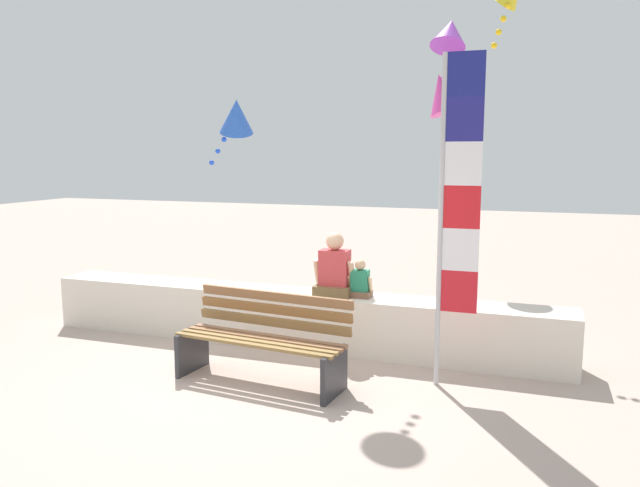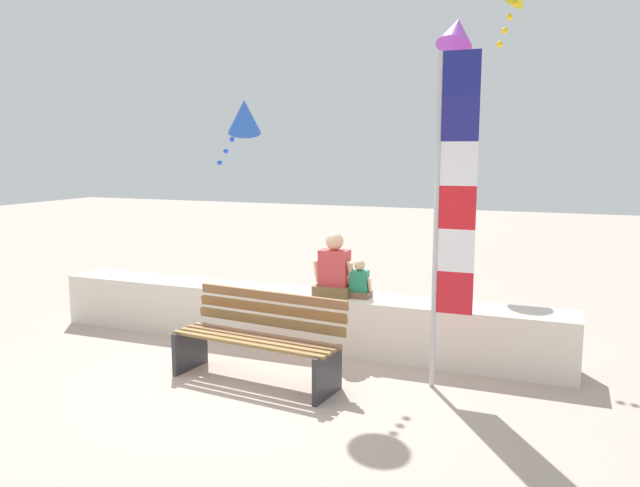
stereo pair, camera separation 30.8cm
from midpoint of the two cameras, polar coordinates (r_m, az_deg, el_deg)
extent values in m
plane|color=#B7A092|center=(6.56, -7.99, -12.34)|extent=(40.00, 40.00, 0.00)
cube|color=silver|center=(7.54, -3.63, -6.88)|extent=(6.44, 0.57, 0.66)
cube|color=olive|center=(6.18, -7.92, -9.25)|extent=(1.78, 0.26, 0.03)
cube|color=olive|center=(6.27, -7.35, -8.98)|extent=(1.78, 0.26, 0.03)
cube|color=#8B5F3C|center=(6.36, -6.79, -8.71)|extent=(1.78, 0.26, 0.03)
cube|color=#936346|center=(6.45, -6.25, -8.46)|extent=(1.78, 0.26, 0.03)
cube|color=olive|center=(6.50, -5.77, -7.20)|extent=(1.78, 0.24, 0.10)
cube|color=brown|center=(6.49, -5.69, -6.05)|extent=(1.78, 0.24, 0.10)
cube|color=#8B5E3D|center=(6.48, -5.60, -4.89)|extent=(1.78, 0.24, 0.10)
cube|color=#2D2D33|center=(6.84, -12.99, -9.60)|extent=(0.11, 0.53, 0.45)
cube|color=#2D2D33|center=(6.00, -0.17, -11.98)|extent=(0.11, 0.53, 0.45)
cube|color=brown|center=(7.26, 0.14, -4.31)|extent=(0.44, 0.36, 0.12)
cube|color=#CD3E43|center=(7.20, 0.14, -2.23)|extent=(0.34, 0.22, 0.42)
cylinder|color=#E0AE8A|center=(7.26, -1.46, -2.54)|extent=(0.07, 0.17, 0.30)
cylinder|color=#E0AE8A|center=(7.13, 1.67, -2.75)|extent=(0.07, 0.17, 0.30)
sphere|color=#E0AE8A|center=(7.15, 0.15, 0.23)|extent=(0.21, 0.21, 0.21)
cube|color=brown|center=(7.17, 2.48, -4.68)|extent=(0.26, 0.21, 0.07)
cube|color=#24835D|center=(7.13, 2.49, -3.43)|extent=(0.20, 0.13, 0.25)
cylinder|color=#DCB289|center=(7.17, 1.51, -3.62)|extent=(0.04, 0.10, 0.18)
cylinder|color=#DCB289|center=(7.10, 3.41, -3.75)|extent=(0.04, 0.10, 0.18)
sphere|color=#DCB289|center=(7.10, 2.50, -1.97)|extent=(0.12, 0.12, 0.12)
cylinder|color=#B7B7BC|center=(6.08, 9.63, 1.73)|extent=(0.05, 0.05, 3.24)
cube|color=red|center=(6.15, 11.31, -4.38)|extent=(0.35, 0.02, 0.41)
cube|color=white|center=(6.08, 11.42, -0.58)|extent=(0.35, 0.02, 0.41)
cube|color=red|center=(6.03, 11.54, 3.30)|extent=(0.35, 0.02, 0.41)
cube|color=white|center=(6.01, 11.65, 7.23)|extent=(0.35, 0.02, 0.41)
cube|color=navy|center=(6.01, 11.77, 11.16)|extent=(0.35, 0.02, 0.41)
cube|color=navy|center=(6.05, 11.89, 15.07)|extent=(0.35, 0.02, 0.41)
cone|color=purple|center=(9.14, 10.89, 18.51)|extent=(0.59, 0.69, 0.58)
sphere|color=#764BA9|center=(9.08, 11.49, 17.41)|extent=(0.08, 0.08, 0.08)
sphere|color=#764BA9|center=(9.02, 12.08, 16.29)|extent=(0.08, 0.08, 0.08)
sphere|color=#764BA9|center=(8.97, 12.68, 15.16)|extent=(0.08, 0.08, 0.08)
cone|color=blue|center=(9.97, -8.62, 11.53)|extent=(0.80, 0.86, 0.69)
sphere|color=blue|center=(9.96, -9.18, 10.49)|extent=(0.08, 0.08, 0.08)
sphere|color=blue|center=(9.95, -9.74, 9.44)|extent=(0.08, 0.08, 0.08)
sphere|color=blue|center=(9.95, -10.29, 8.38)|extent=(0.08, 0.08, 0.08)
sphere|color=blue|center=(9.95, -10.85, 7.33)|extent=(0.08, 0.08, 0.08)
cone|color=#DB3D9E|center=(9.31, 10.46, 13.53)|extent=(0.81, 0.68, 0.72)
sphere|color=#C425A2|center=(9.39, 10.59, 12.38)|extent=(0.08, 0.08, 0.08)
sphere|color=#C425A2|center=(9.48, 10.72, 11.25)|extent=(0.08, 0.08, 0.08)
sphere|color=#C425A2|center=(9.57, 10.84, 10.14)|extent=(0.08, 0.08, 0.08)
sphere|color=#C425A2|center=(9.66, 10.96, 9.05)|extent=(0.08, 0.08, 0.08)
sphere|color=yellow|center=(8.98, 15.96, 20.36)|extent=(0.08, 0.08, 0.08)
sphere|color=yellow|center=(8.86, 15.55, 19.35)|extent=(0.08, 0.08, 0.08)
sphere|color=yellow|center=(8.74, 15.14, 18.31)|extent=(0.08, 0.08, 0.08)
sphere|color=yellow|center=(8.63, 14.73, 17.25)|extent=(0.08, 0.08, 0.08)
camera|label=1|loc=(0.15, -91.22, -0.18)|focal=34.69mm
camera|label=2|loc=(0.15, 88.78, 0.18)|focal=34.69mm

